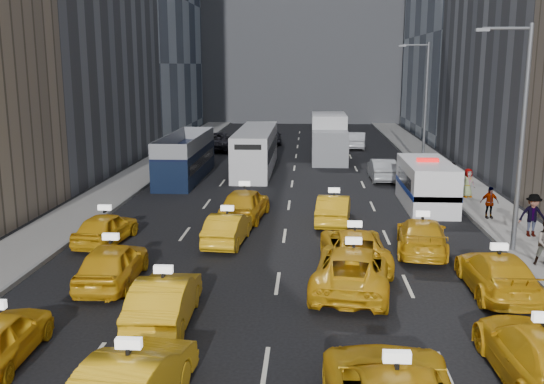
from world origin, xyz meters
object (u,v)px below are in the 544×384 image
(city_bus, at_px, (256,150))
(nypd_van, at_px, (426,185))
(box_truck, at_px, (329,138))
(double_decker, at_px, (186,157))

(city_bus, bearing_deg, nypd_van, -47.20)
(city_bus, bearing_deg, box_truck, 44.30)
(nypd_van, xyz_separation_m, city_bus, (-10.04, 10.76, 0.29))
(nypd_van, bearing_deg, box_truck, 103.51)
(double_decker, bearing_deg, city_bus, 31.91)
(nypd_van, height_order, box_truck, box_truck)
(double_decker, bearing_deg, box_truck, 35.93)
(city_bus, bearing_deg, double_decker, -142.68)
(city_bus, distance_m, box_truck, 7.53)
(nypd_van, height_order, city_bus, city_bus)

